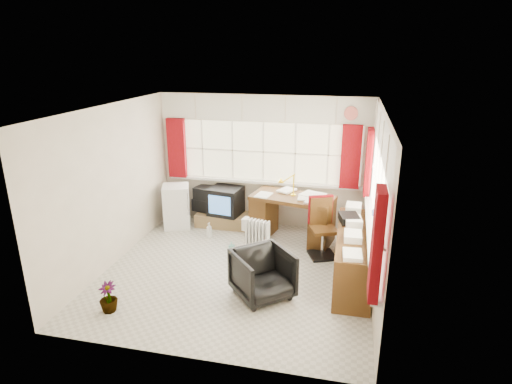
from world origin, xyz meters
TOP-DOWN VIEW (x-y plane):
  - ground at (0.00, 0.00)m, footprint 4.00×4.00m
  - room_walls at (0.00, 0.00)m, footprint 4.00×4.00m
  - window_back at (0.00, 1.94)m, footprint 3.70×0.12m
  - window_right at (1.94, 0.00)m, footprint 0.12×3.70m
  - curtains at (0.92, 0.93)m, footprint 3.83×3.83m
  - overhead_cabinets at (0.98, 0.98)m, footprint 3.98×3.98m
  - desk at (0.65, 1.39)m, footprint 1.54×0.98m
  - desk_lamp at (0.66, 1.42)m, footprint 0.15×0.12m
  - task_chair at (1.21, 0.91)m, footprint 0.55×0.56m
  - office_chair at (0.52, -0.58)m, footprint 1.03×1.03m
  - radiator at (0.18, 0.64)m, footprint 0.44×0.26m
  - credenza at (1.73, 0.20)m, footprint 0.50×2.00m
  - file_tray at (1.64, 0.57)m, footprint 0.35×0.41m
  - tv_bench at (-0.55, 1.72)m, footprint 1.40×0.50m
  - crt_tv at (-0.68, 1.71)m, footprint 0.65×0.62m
  - hifi_stack at (-1.00, 1.83)m, footprint 0.75×0.58m
  - mini_fridge at (-1.59, 1.48)m, footprint 0.63×0.63m
  - spray_bottle_a at (-0.82, 1.12)m, footprint 0.13×0.13m
  - spray_bottle_b at (-0.27, 0.65)m, footprint 0.10×0.10m
  - flower_vase at (-1.36, -1.38)m, footprint 0.26×0.26m

SIDE VIEW (x-z plane):
  - ground at x=0.00m, z-range 0.00..0.00m
  - spray_bottle_b at x=-0.27m, z-range 0.00..0.18m
  - tv_bench at x=-0.55m, z-range 0.00..0.25m
  - spray_bottle_a at x=-0.82m, z-range 0.00..0.29m
  - flower_vase at x=-1.36m, z-range 0.00..0.42m
  - radiator at x=0.18m, z-range -0.06..0.56m
  - office_chair at x=0.52m, z-range 0.00..0.68m
  - credenza at x=1.73m, z-range -0.03..0.82m
  - mini_fridge at x=-1.59m, z-range 0.00..0.83m
  - desk at x=0.65m, z-range 0.03..0.89m
  - hifi_stack at x=-1.00m, z-range 0.24..0.72m
  - crt_tv at x=-0.68m, z-range 0.25..0.78m
  - task_chair at x=1.21m, z-range 0.03..1.03m
  - file_tray at x=1.64m, z-range 0.75..0.87m
  - window_back at x=0.00m, z-range -0.85..2.75m
  - window_right at x=1.94m, z-range -0.85..2.75m
  - desk_lamp at x=0.66m, z-range 0.90..1.30m
  - curtains at x=0.92m, z-range 0.88..2.03m
  - room_walls at x=0.00m, z-range -0.50..3.50m
  - overhead_cabinets at x=0.98m, z-range 2.01..2.49m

